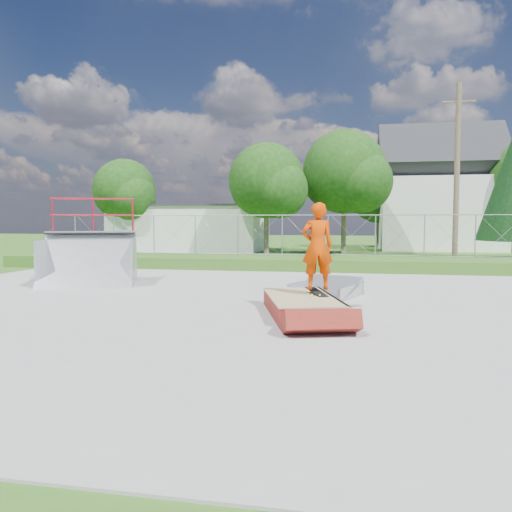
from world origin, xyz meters
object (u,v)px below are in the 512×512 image
Objects in this scene: skater at (317,249)px; grind_box at (301,306)px; flat_bank_ramp at (325,288)px; quarter_pipe at (88,241)px.

grind_box is at bearing 29.94° from skater.
flat_bank_ramp is at bearing -104.45° from skater.
grind_box is 8.00m from quarter_pipe.
grind_box is 2.75m from flat_bank_ramp.
quarter_pipe reaches higher than flat_bank_ramp.
skater is (7.34, -3.35, 0.01)m from quarter_pipe.
grind_box is 1.10× the size of quarter_pipe.
skater is (-0.06, -2.43, 1.17)m from flat_bank_ramp.
quarter_pipe is at bearing -37.67° from skater.
flat_bank_ramp is (0.37, 2.73, 0.03)m from grind_box.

